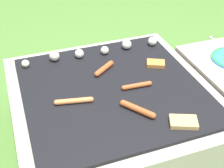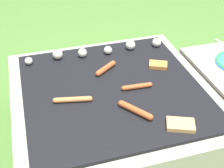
% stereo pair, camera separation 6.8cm
% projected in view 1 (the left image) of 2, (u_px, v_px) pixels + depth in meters
% --- Properties ---
extents(ground_plane, '(14.00, 14.00, 0.00)m').
position_uv_depth(ground_plane, '(112.00, 143.00, 1.71)').
color(ground_plane, '#47702D').
extents(grill, '(0.94, 0.94, 0.38)m').
position_uv_depth(grill, '(112.00, 118.00, 1.60)').
color(grill, '#A89E8C').
rests_on(grill, ground_plane).
extents(sausage_back_left, '(0.17, 0.06, 0.02)m').
position_uv_depth(sausage_back_left, '(74.00, 101.00, 1.38)').
color(sausage_back_left, '#C6753D').
rests_on(sausage_back_left, grill).
extents(sausage_back_right, '(0.11, 0.15, 0.03)m').
position_uv_depth(sausage_back_right, '(138.00, 109.00, 1.33)').
color(sausage_back_right, '#A34C23').
rests_on(sausage_back_right, grill).
extents(sausage_front_right, '(0.13, 0.10, 0.03)m').
position_uv_depth(sausage_front_right, '(104.00, 68.00, 1.59)').
color(sausage_front_right, '#A34C23').
rests_on(sausage_front_right, grill).
extents(sausage_front_center, '(0.15, 0.03, 0.02)m').
position_uv_depth(sausage_front_center, '(137.00, 86.00, 1.48)').
color(sausage_front_center, '#A34C23').
rests_on(sausage_front_center, grill).
extents(bread_slice_center, '(0.13, 0.11, 0.02)m').
position_uv_depth(bread_slice_center, '(183.00, 122.00, 1.28)').
color(bread_slice_center, tan).
rests_on(bread_slice_center, grill).
extents(bread_slice_left, '(0.11, 0.10, 0.02)m').
position_uv_depth(bread_slice_left, '(156.00, 64.00, 1.64)').
color(bread_slice_left, '#B27033').
rests_on(bread_slice_left, grill).
extents(mushroom_row, '(0.77, 0.08, 0.06)m').
position_uv_depth(mushroom_row, '(96.00, 50.00, 1.72)').
color(mushroom_row, beige).
rests_on(mushroom_row, grill).
extents(fork_utensil, '(0.08, 0.20, 0.01)m').
position_uv_depth(fork_utensil, '(222.00, 43.00, 1.84)').
color(fork_utensil, silver).
rests_on(fork_utensil, side_ledge).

